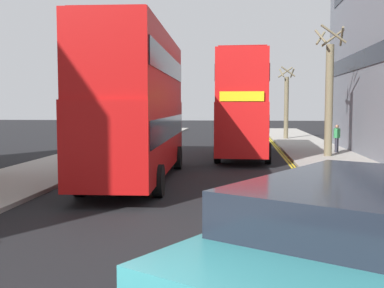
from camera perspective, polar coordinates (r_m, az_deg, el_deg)
name	(u,v)px	position (r m, az deg, el deg)	size (l,w,h in m)	color
sidewalk_right	(365,181)	(19.10, 19.87, -4.13)	(4.00, 80.00, 0.14)	#9E9991
sidewalk_left	(31,176)	(20.32, -18.57, -3.58)	(4.00, 80.00, 0.14)	#9E9991
kerb_line_outer	(316,191)	(16.76, 14.52, -5.42)	(0.10, 56.00, 0.01)	yellow
kerb_line_inner	(311,191)	(16.73, 13.98, -5.42)	(0.10, 56.00, 0.01)	yellow
double_decker_bus_away	(137,101)	(18.39, -6.54, 5.05)	(3.10, 10.89, 5.64)	#B20F0F
double_decker_bus_oncoming	(245,103)	(27.17, 6.29, 4.89)	(3.06, 10.88, 5.64)	red
taxi_minivan	(343,284)	(5.28, 17.55, -15.61)	(4.04, 5.09, 2.12)	teal
pedestrian_far	(337,138)	(29.18, 16.84, 0.69)	(0.34, 0.22, 1.62)	#2D2D38
street_tree_near	(329,95)	(26.99, 15.99, 5.62)	(1.64, 1.63, 6.97)	#6B6047
street_tree_mid	(286,104)	(40.62, 11.16, 4.64)	(1.34, 1.40, 5.97)	#6B6047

